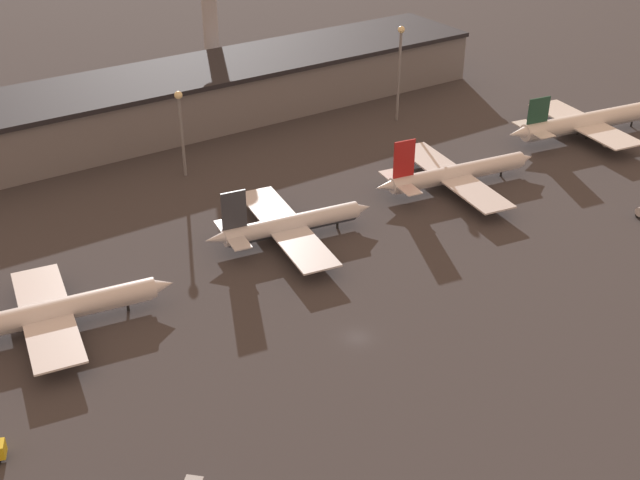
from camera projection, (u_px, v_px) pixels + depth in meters
name	position (u px, v px, depth m)	size (l,w,h in m)	color
ground	(357.00, 337.00, 130.87)	(600.00, 600.00, 0.00)	#383538
terminal_building	(122.00, 111.00, 199.67)	(205.75, 27.55, 14.24)	slate
airplane_1	(53.00, 312.00, 131.55)	(40.13, 31.53, 13.32)	silver
airplane_2	(290.00, 225.00, 157.36)	(35.17, 36.00, 12.73)	silver
airplane_3	(456.00, 173.00, 177.59)	(40.83, 37.61, 13.42)	silver
airplane_4	(589.00, 122.00, 202.66)	(49.44, 34.02, 12.66)	white
lamp_post_1	(181.00, 121.00, 177.61)	(1.80, 1.80, 20.18)	slate
lamp_post_2	(400.00, 62.00, 205.75)	(1.80, 1.80, 25.17)	slate
control_tower	(209.00, 0.00, 231.44)	(9.00, 9.00, 40.34)	#99999E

